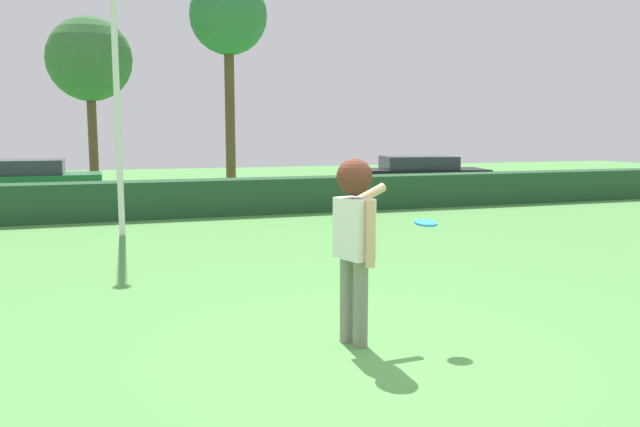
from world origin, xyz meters
The scene contains 9 objects.
ground_plane centered at (0.00, 0.00, 0.00)m, with size 60.00×60.00×0.00m, color #559949.
person centered at (-0.02, 0.29, 1.15)m, with size 0.67×0.71×1.79m.
frisbee centered at (0.72, 0.28, 1.15)m, with size 0.23×0.23×0.05m.
lamppost centered at (-1.94, 7.77, 3.80)m, with size 0.24×0.24×6.95m.
hedge_row centered at (0.00, 10.25, 0.43)m, with size 27.46×0.90×0.87m, color #234A2C.
parked_car_green centered at (-4.37, 14.03, 0.69)m, with size 4.20×1.81×1.25m.
parked_car_black centered at (7.12, 12.77, 0.69)m, with size 4.45×2.50×1.25m.
oak_tree centered at (-2.52, 18.95, 4.48)m, with size 2.92×2.92×5.98m.
birch_tree centered at (2.02, 17.03, 5.83)m, with size 2.64×2.64×7.25m.
Camera 1 is at (-2.26, -5.28, 2.05)m, focal length 36.04 mm.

